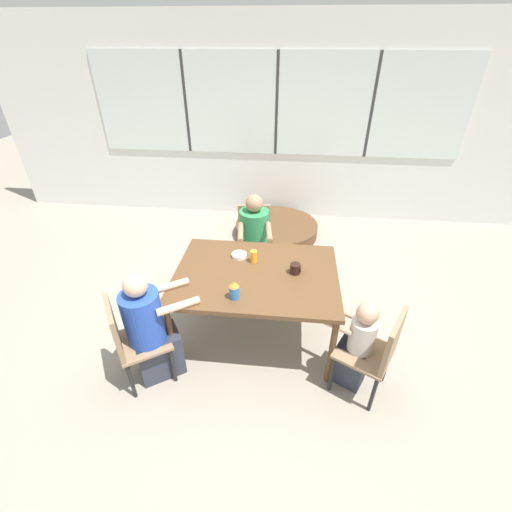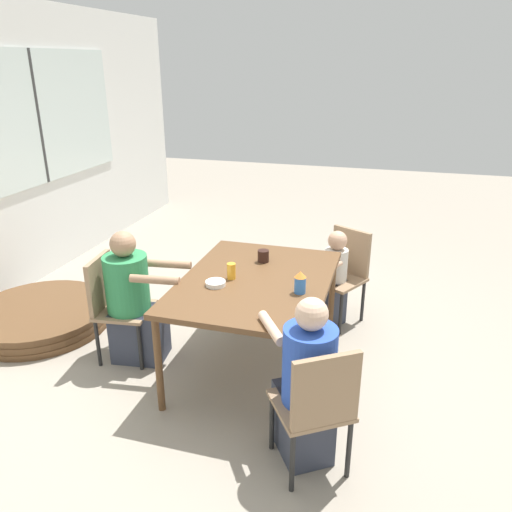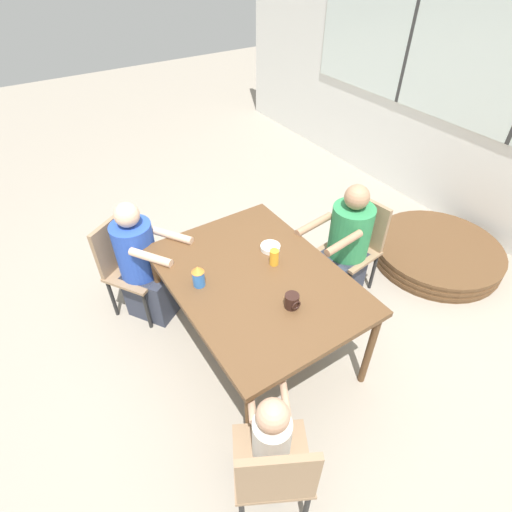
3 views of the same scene
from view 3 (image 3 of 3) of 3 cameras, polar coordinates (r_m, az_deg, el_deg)
The scene contains 13 objects.
ground_plane at distance 3.21m, azimuth 0.00°, elevation -12.70°, with size 16.00×16.00×0.00m, color gray.
dining_table at distance 2.70m, azimuth 0.00°, elevation -3.87°, with size 1.43×1.06×0.75m.
chair_for_woman_green_shirt at distance 3.48m, azimuth 14.36°, elevation 2.37°, with size 0.45×0.45×0.84m.
chair_for_man_blue_shirt at distance 3.32m, azimuth -18.14°, elevation -0.61°, with size 0.55×0.55×0.84m.
chair_for_toddler at distance 2.23m, azimuth 2.63°, elevation -28.39°, with size 0.54×0.54×0.84m.
person_woman_green_shirt at distance 3.38m, azimuth 12.51°, elevation 0.88°, with size 0.40×0.65×1.06m.
person_man_blue_shirt at distance 3.25m, azimuth -15.78°, elevation -1.67°, with size 0.62×0.55×1.06m.
person_toddler at distance 2.36m, azimuth 2.08°, elevation -25.61°, with size 0.41×0.35×0.87m.
coffee_mug at distance 2.44m, azimuth 5.17°, elevation -6.44°, with size 0.10×0.09×0.09m.
sippy_cup at distance 2.57m, azimuth -8.24°, elevation -2.81°, with size 0.08×0.08×0.16m.
juice_glass at distance 2.71m, azimuth 2.61°, elevation -0.19°, with size 0.06×0.06×0.12m.
bowl_white_shallow at distance 2.86m, azimuth 2.06°, elevation 1.25°, with size 0.14×0.14×0.03m.
folded_table_stack at distance 4.24m, azimuth 24.36°, elevation 0.44°, with size 1.20×1.20×0.18m.
Camera 3 is at (1.62, -1.05, 2.57)m, focal length 28.00 mm.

